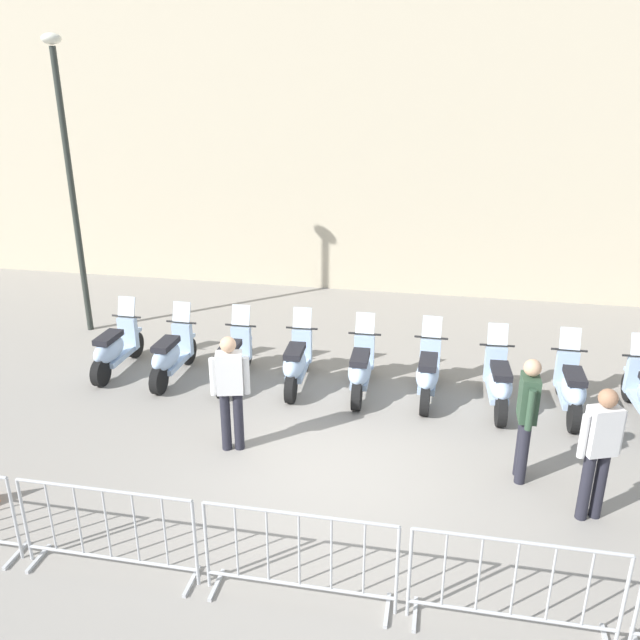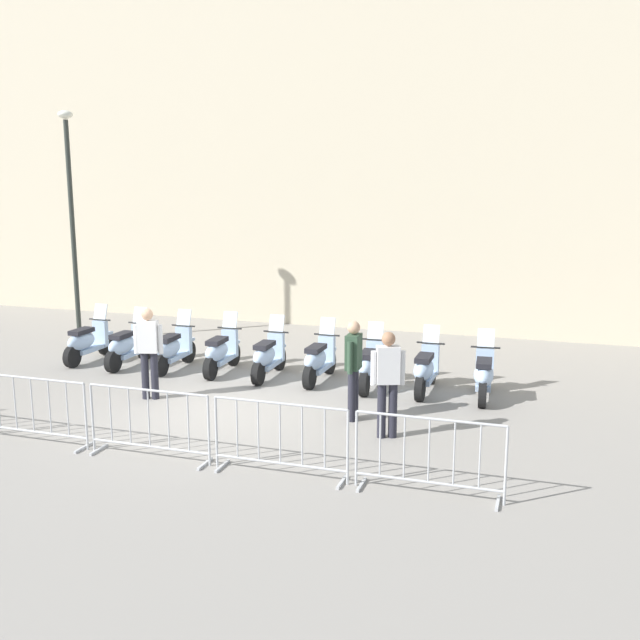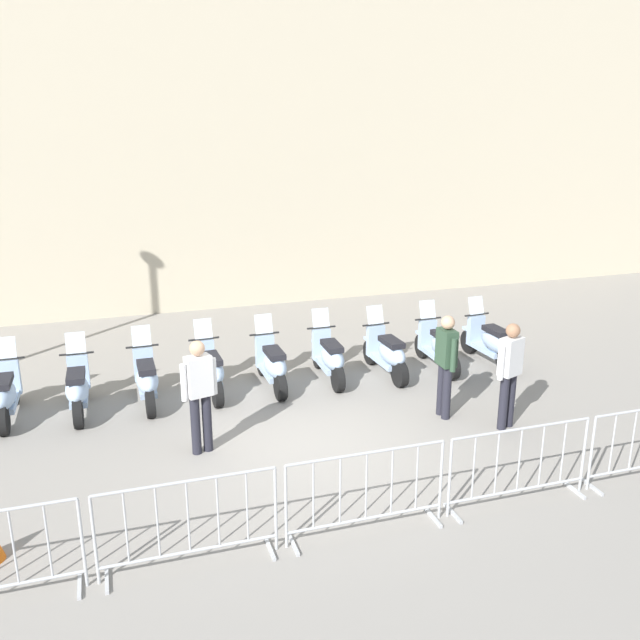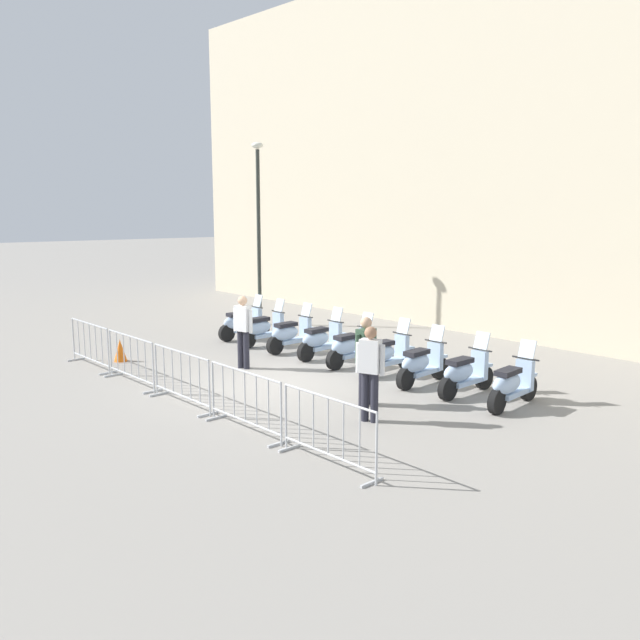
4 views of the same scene
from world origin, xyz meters
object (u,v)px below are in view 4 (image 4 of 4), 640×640
(motorcycle_8, at_px, (512,385))
(barrier_segment_3, at_px, (245,402))
(motorcycle_0, at_px, (242,323))
(barrier_segment_0, at_px, (90,345))
(motorcycle_4, at_px, (351,348))
(barrier_segment_1, at_px, (131,360))
(barrier_segment_4, at_px, (328,432))
(motorcycle_1, at_px, (264,329))
(barrier_segment_2, at_px, (181,379))
(motorcycle_7, at_px, (464,374))
(motorcycle_2, at_px, (291,335))
(officer_mid_plaza, at_px, (366,355))
(officer_by_barriers, at_px, (370,368))
(traffic_cone, at_px, (120,350))
(street_lamp, at_px, (258,216))
(officer_near_row_end, at_px, (243,328))
(motorcycle_3, at_px, (321,340))
(motorcycle_6, at_px, (421,364))
(motorcycle_5, at_px, (386,355))

(motorcycle_8, bearing_deg, barrier_segment_3, -105.85)
(motorcycle_0, distance_m, barrier_segment_0, 4.64)
(motorcycle_4, relative_size, barrier_segment_1, 0.88)
(barrier_segment_4, bearing_deg, motorcycle_1, 160.02)
(motorcycle_8, relative_size, barrier_segment_2, 0.87)
(motorcycle_7, bearing_deg, motorcycle_2, -168.85)
(officer_mid_plaza, bearing_deg, officer_by_barriers, -30.45)
(motorcycle_2, relative_size, barrier_segment_1, 0.88)
(motorcycle_7, xyz_separation_m, officer_by_barriers, (0.36, -2.60, 0.53))
(traffic_cone, bearing_deg, motorcycle_4, 53.90)
(street_lamp, relative_size, officer_by_barriers, 3.30)
(barrier_segment_1, bearing_deg, barrier_segment_4, 11.45)
(motorcycle_8, relative_size, traffic_cone, 3.08)
(officer_near_row_end, distance_m, officer_by_barriers, 4.75)
(barrier_segment_0, height_order, barrier_segment_1, same)
(street_lamp, bearing_deg, motorcycle_7, -0.04)
(motorcycle_3, relative_size, barrier_segment_3, 0.88)
(motorcycle_6, distance_m, barrier_segment_3, 4.55)
(officer_by_barriers, bearing_deg, barrier_segment_2, -136.73)
(traffic_cone, bearing_deg, officer_near_row_end, 46.02)
(barrier_segment_4, relative_size, traffic_cone, 3.54)
(motorcycle_7, bearing_deg, officer_near_row_end, -146.51)
(motorcycle_8, distance_m, traffic_cone, 9.40)
(motorcycle_8, distance_m, officer_near_row_end, 6.30)
(motorcycle_8, height_order, officer_near_row_end, officer_near_row_end)
(motorcycle_0, distance_m, motorcycle_6, 6.61)
(motorcycle_4, relative_size, officer_near_row_end, 0.99)
(barrier_segment_4, bearing_deg, barrier_segment_1, -168.55)
(street_lamp, relative_size, officer_near_row_end, 3.30)
(motorcycle_6, relative_size, barrier_segment_0, 0.87)
(motorcycle_6, xyz_separation_m, motorcycle_8, (2.16, 0.43, 0.00))
(officer_mid_plaza, height_order, officer_by_barriers, same)
(motorcycle_3, xyz_separation_m, motorcycle_5, (2.15, 0.43, 0.00))
(motorcycle_8, relative_size, officer_near_row_end, 0.98)
(motorcycle_6, relative_size, barrier_segment_3, 0.87)
(motorcycle_3, distance_m, motorcycle_4, 1.10)
(barrier_segment_4, height_order, street_lamp, street_lamp)
(motorcycle_3, height_order, barrier_segment_1, motorcycle_3)
(motorcycle_2, xyz_separation_m, motorcycle_8, (6.49, 1.25, 0.00))
(barrier_segment_0, height_order, barrier_segment_3, same)
(motorcycle_0, distance_m, motorcycle_3, 3.31)
(motorcycle_1, relative_size, motorcycle_6, 1.01)
(barrier_segment_0, bearing_deg, motorcycle_4, 59.61)
(barrier_segment_3, xyz_separation_m, street_lamp, (-9.15, 4.73, 2.93))
(motorcycle_4, xyz_separation_m, barrier_segment_2, (0.92, -4.53, 0.07))
(motorcycle_6, distance_m, motorcycle_8, 2.20)
(officer_near_row_end, height_order, officer_by_barriers, same)
(motorcycle_2, height_order, barrier_segment_2, motorcycle_2)
(barrier_segment_1, xyz_separation_m, barrier_segment_4, (6.09, 1.23, 0.00))
(motorcycle_3, xyz_separation_m, barrier_segment_3, (4.03, -3.95, 0.07))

